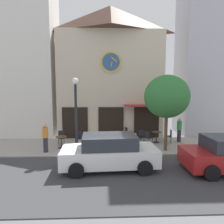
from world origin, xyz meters
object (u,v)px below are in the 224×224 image
object	(u,v)px
cafe_table_center_right	(61,140)
cafe_chair_near_lamp	(169,135)
pedestrian_green	(179,130)
cafe_chair_facing_street	(105,140)
cafe_chair_under_awning	(117,137)
street_lamp	(76,115)
street_tree	(167,97)
cafe_chair_corner	(61,136)
cafe_chair_mid_row	(148,137)
cafe_chair_by_entrance	(125,133)
cafe_table_near_door	(115,134)
cafe_chair_near_tree	(141,136)
cafe_chair_facing_wall	(81,137)
parked_car_white	(109,152)
cafe_table_near_curb	(92,140)
cafe_table_rightmost	(131,137)
cafe_table_leftmost	(156,135)
pedestrian_orange	(45,137)

from	to	relation	value
cafe_table_center_right	cafe_chair_near_lamp	distance (m)	7.09
pedestrian_green	cafe_chair_facing_street	bearing A→B (deg)	-165.05
cafe_chair_under_awning	street_lamp	bearing A→B (deg)	-148.68
street_tree	cafe_chair_corner	xyz separation A→B (m)	(-6.43, 1.52, -2.64)
cafe_table_center_right	pedestrian_green	distance (m)	7.88
cafe_chair_corner	cafe_chair_under_awning	xyz separation A→B (m)	(3.67, -0.33, 0.00)
cafe_chair_mid_row	cafe_chair_by_entrance	size ratio (longest dim) A/B	1.00
street_tree	cafe_table_near_door	distance (m)	4.47
cafe_chair_near_tree	cafe_chair_facing_wall	distance (m)	3.94
street_tree	parked_car_white	bearing A→B (deg)	-142.57
cafe_table_center_right	cafe_chair_by_entrance	distance (m)	4.51
cafe_table_near_curb	pedestrian_green	world-z (taller)	pedestrian_green
cafe_chair_under_awning	cafe_chair_by_entrance	world-z (taller)	same
street_tree	pedestrian_green	size ratio (longest dim) A/B	2.65
cafe_table_rightmost	cafe_chair_under_awning	size ratio (longest dim) A/B	0.85
street_lamp	cafe_chair_near_lamp	xyz separation A→B (m)	(5.96, 1.91, -1.62)
cafe_chair_near_lamp	cafe_chair_facing_wall	xyz separation A→B (m)	(-5.90, -0.39, 0.00)
cafe_chair_corner	cafe_chair_under_awning	bearing A→B (deg)	-5.17
cafe_table_leftmost	cafe_chair_mid_row	size ratio (longest dim) A/B	0.82
cafe_chair_corner	parked_car_white	bearing A→B (deg)	-53.39
cafe_table_near_curb	cafe_table_center_right	bearing A→B (deg)	-176.32
pedestrian_orange	parked_car_white	size ratio (longest dim) A/B	0.38
cafe_table_center_right	cafe_chair_near_lamp	bearing A→B (deg)	7.71
cafe_table_rightmost	parked_car_white	size ratio (longest dim) A/B	0.18
cafe_chair_facing_street	cafe_table_near_curb	bearing A→B (deg)	160.84
cafe_table_near_door	cafe_chair_mid_row	distance (m)	2.28
cafe_table_center_right	cafe_chair_mid_row	size ratio (longest dim) A/B	0.81
cafe_table_near_curb	cafe_chair_mid_row	size ratio (longest dim) A/B	0.81
cafe_table_near_door	cafe_chair_facing_street	size ratio (longest dim) A/B	0.81
cafe_table_leftmost	cafe_table_center_right	bearing A→B (deg)	-169.94
cafe_chair_facing_wall	pedestrian_green	bearing A→B (deg)	5.39
cafe_table_near_door	pedestrian_orange	distance (m)	4.69
cafe_chair_corner	cafe_table_near_curb	bearing A→B (deg)	-19.71
pedestrian_green	parked_car_white	size ratio (longest dim) A/B	0.38
cafe_chair_facing_street	cafe_chair_near_lamp	xyz separation A→B (m)	(4.33, 1.12, 0.00)
cafe_table_rightmost	cafe_chair_near_lamp	world-z (taller)	cafe_chair_near_lamp
parked_car_white	cafe_chair_near_tree	bearing A→B (deg)	61.91
cafe_table_leftmost	pedestrian_orange	world-z (taller)	pedestrian_orange
cafe_chair_corner	pedestrian_green	xyz separation A→B (m)	(7.95, 0.34, 0.33)
cafe_table_leftmost	cafe_chair_near_tree	bearing A→B (deg)	-166.07
street_tree	pedestrian_orange	size ratio (longest dim) A/B	2.65
cafe_chair_under_awning	cafe_chair_near_tree	size ratio (longest dim) A/B	1.00
street_tree	cafe_chair_under_awning	xyz separation A→B (m)	(-2.77, 1.19, -2.64)
cafe_table_center_right	pedestrian_orange	xyz separation A→B (m)	(-0.73, -0.74, 0.34)
cafe_chair_near_lamp	cafe_chair_by_entrance	bearing A→B (deg)	162.96
cafe_chair_facing_street	cafe_chair_facing_wall	bearing A→B (deg)	155.17
cafe_table_near_door	cafe_chair_under_awning	bearing A→B (deg)	-83.55
street_tree	cafe_table_near_curb	size ratio (longest dim) A/B	6.04
cafe_chair_near_lamp	parked_car_white	xyz separation A→B (m)	(-4.15, -4.21, 0.23)
cafe_table_leftmost	pedestrian_orange	distance (m)	7.17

